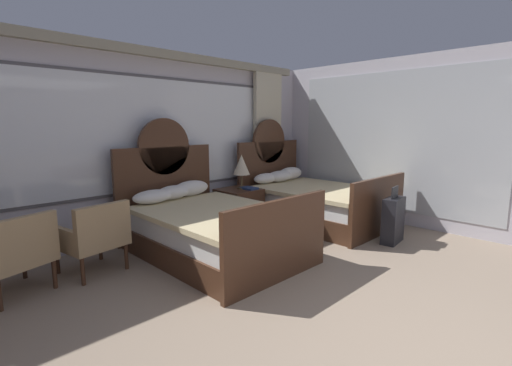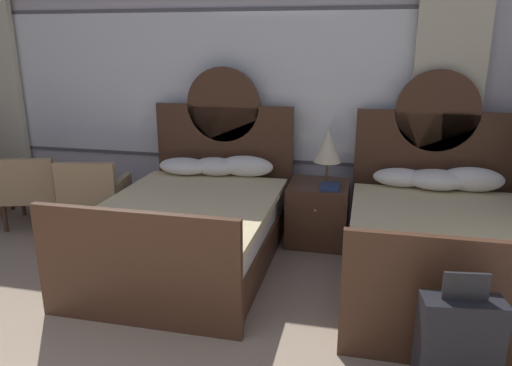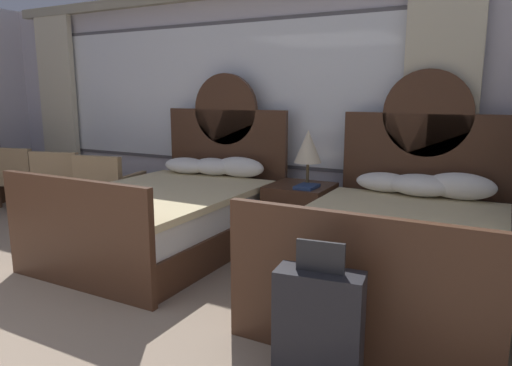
% 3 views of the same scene
% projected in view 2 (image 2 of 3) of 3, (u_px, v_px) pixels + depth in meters
% --- Properties ---
extents(wall_back_window, '(6.87, 0.22, 2.70)m').
position_uv_depth(wall_back_window, '(201.00, 94.00, 5.43)').
color(wall_back_window, silver).
rests_on(wall_back_window, ground_plane).
extents(bed_near_window, '(1.54, 2.25, 1.73)m').
position_uv_depth(bed_near_window, '(194.00, 223.00, 4.49)').
color(bed_near_window, '#472B1C').
rests_on(bed_near_window, ground_plane).
extents(bed_near_mirror, '(1.54, 2.25, 1.73)m').
position_uv_depth(bed_near_mirror, '(441.00, 243.00, 4.03)').
color(bed_near_mirror, '#472B1C').
rests_on(bed_near_mirror, ground_plane).
extents(nightstand_between_beds, '(0.59, 0.62, 0.62)m').
position_uv_depth(nightstand_between_beds, '(318.00, 213.00, 4.89)').
color(nightstand_between_beds, '#472B1C').
rests_on(nightstand_between_beds, ground_plane).
extents(table_lamp_on_nightstand, '(0.27, 0.27, 0.55)m').
position_uv_depth(table_lamp_on_nightstand, '(328.00, 147.00, 4.68)').
color(table_lamp_on_nightstand, brown).
rests_on(table_lamp_on_nightstand, nightstand_between_beds).
extents(book_on_nightstand, '(0.18, 0.26, 0.03)m').
position_uv_depth(book_on_nightstand, '(330.00, 186.00, 4.66)').
color(book_on_nightstand, navy).
rests_on(book_on_nightstand, nightstand_between_beds).
extents(armchair_by_window_left, '(0.72, 0.72, 0.81)m').
position_uv_depth(armchair_by_window_left, '(94.00, 192.00, 5.13)').
color(armchair_by_window_left, tan).
rests_on(armchair_by_window_left, ground_plane).
extents(armchair_by_window_centre, '(0.78, 0.78, 0.81)m').
position_uv_depth(armchair_by_window_centre, '(32.00, 187.00, 5.29)').
color(armchair_by_window_centre, tan).
rests_on(armchair_by_window_centre, ground_plane).
extents(suitcase_on_floor, '(0.47, 0.25, 0.80)m').
position_uv_depth(suitcase_on_floor, '(457.00, 349.00, 2.71)').
color(suitcase_on_floor, black).
rests_on(suitcase_on_floor, ground_plane).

